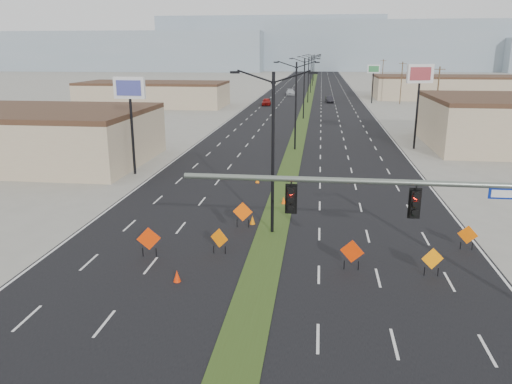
# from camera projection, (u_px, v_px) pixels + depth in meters

# --- Properties ---
(ground) EXTENTS (600.00, 600.00, 0.00)m
(ground) POSITION_uv_depth(u_px,v_px,m) (244.00, 334.00, 20.41)
(ground) COLOR gray
(ground) RESTS_ON ground
(road_surface) EXTENTS (25.00, 400.00, 0.02)m
(road_surface) POSITION_uv_depth(u_px,v_px,m) (308.00, 101.00, 115.87)
(road_surface) COLOR black
(road_surface) RESTS_ON ground
(median_strip) EXTENTS (2.00, 400.00, 0.04)m
(median_strip) POSITION_uv_depth(u_px,v_px,m) (308.00, 101.00, 115.87)
(median_strip) COLOR #334418
(median_strip) RESTS_ON ground
(building_sw_far) EXTENTS (30.00, 14.00, 4.50)m
(building_sw_far) POSITION_uv_depth(u_px,v_px,m) (154.00, 95.00, 104.82)
(building_sw_far) COLOR tan
(building_sw_far) RESTS_ON ground
(building_se_far) EXTENTS (44.00, 16.00, 5.00)m
(building_se_far) POSITION_uv_depth(u_px,v_px,m) (468.00, 88.00, 120.12)
(building_se_far) COLOR tan
(building_se_far) RESTS_ON ground
(mesa_west) EXTENTS (180.00, 50.00, 22.00)m
(mesa_west) POSITION_uv_depth(u_px,v_px,m) (116.00, 51.00, 299.26)
(mesa_west) COLOR #879AA8
(mesa_west) RESTS_ON ground
(mesa_center) EXTENTS (220.00, 50.00, 28.00)m
(mesa_center) POSITION_uv_depth(u_px,v_px,m) (385.00, 46.00, 298.10)
(mesa_center) COLOR #879AA8
(mesa_center) RESTS_ON ground
(mesa_backdrop) EXTENTS (140.00, 50.00, 32.00)m
(mesa_backdrop) POSITION_uv_depth(u_px,v_px,m) (272.00, 43.00, 325.15)
(mesa_backdrop) COLOR #879AA8
(mesa_backdrop) RESTS_ON ground
(signal_mast) EXTENTS (16.30, 0.60, 8.00)m
(signal_mast) POSITION_uv_depth(u_px,v_px,m) (462.00, 216.00, 19.98)
(signal_mast) COLOR slate
(signal_mast) RESTS_ON ground
(streetlight_0) EXTENTS (5.15, 0.24, 10.02)m
(streetlight_0) POSITION_uv_depth(u_px,v_px,m) (273.00, 149.00, 30.39)
(streetlight_0) COLOR black
(streetlight_0) RESTS_ON ground
(streetlight_1) EXTENTS (5.15, 0.24, 10.02)m
(streetlight_1) POSITION_uv_depth(u_px,v_px,m) (296.00, 103.00, 57.12)
(streetlight_1) COLOR black
(streetlight_1) RESTS_ON ground
(streetlight_2) EXTENTS (5.15, 0.24, 10.02)m
(streetlight_2) POSITION_uv_depth(u_px,v_px,m) (304.00, 87.00, 83.85)
(streetlight_2) COLOR black
(streetlight_2) RESTS_ON ground
(streetlight_3) EXTENTS (5.15, 0.24, 10.02)m
(streetlight_3) POSITION_uv_depth(u_px,v_px,m) (308.00, 78.00, 110.57)
(streetlight_3) COLOR black
(streetlight_3) RESTS_ON ground
(streetlight_4) EXTENTS (5.15, 0.24, 10.02)m
(streetlight_4) POSITION_uv_depth(u_px,v_px,m) (311.00, 73.00, 137.30)
(streetlight_4) COLOR black
(streetlight_4) RESTS_ON ground
(streetlight_5) EXTENTS (5.15, 0.24, 10.02)m
(streetlight_5) POSITION_uv_depth(u_px,v_px,m) (313.00, 69.00, 164.03)
(streetlight_5) COLOR black
(streetlight_5) RESTS_ON ground
(streetlight_6) EXTENTS (5.15, 0.24, 10.02)m
(streetlight_6) POSITION_uv_depth(u_px,v_px,m) (314.00, 67.00, 190.75)
(streetlight_6) COLOR black
(streetlight_6) RESTS_ON ground
(utility_pole_1) EXTENTS (1.60, 0.20, 9.00)m
(utility_pole_1) POSITION_uv_depth(u_px,v_px,m) (437.00, 96.00, 73.98)
(utility_pole_1) COLOR #4C3823
(utility_pole_1) RESTS_ON ground
(utility_pole_2) EXTENTS (1.60, 0.20, 9.00)m
(utility_pole_2) POSITION_uv_depth(u_px,v_px,m) (401.00, 82.00, 107.39)
(utility_pole_2) COLOR #4C3823
(utility_pole_2) RESTS_ON ground
(utility_pole_3) EXTENTS (1.60, 0.20, 9.00)m
(utility_pole_3) POSITION_uv_depth(u_px,v_px,m) (382.00, 75.00, 140.80)
(utility_pole_3) COLOR #4C3823
(utility_pole_3) RESTS_ON ground
(car_left) EXTENTS (2.04, 4.60, 1.54)m
(car_left) POSITION_uv_depth(u_px,v_px,m) (266.00, 102.00, 106.23)
(car_left) COLOR maroon
(car_left) RESTS_ON ground
(car_mid) EXTENTS (1.95, 4.43, 1.42)m
(car_mid) POSITION_uv_depth(u_px,v_px,m) (329.00, 99.00, 112.02)
(car_mid) COLOR black
(car_mid) RESTS_ON ground
(car_far) EXTENTS (2.57, 5.51, 1.56)m
(car_far) POSITION_uv_depth(u_px,v_px,m) (290.00, 92.00, 130.66)
(car_far) COLOR #B7BBC1
(car_far) RESTS_ON ground
(construction_sign_0) EXTENTS (1.28, 0.43, 1.77)m
(construction_sign_0) POSITION_uv_depth(u_px,v_px,m) (149.00, 240.00, 27.74)
(construction_sign_0) COLOR red
(construction_sign_0) RESTS_ON ground
(construction_sign_1) EXTENTS (1.08, 0.47, 1.53)m
(construction_sign_1) POSITION_uv_depth(u_px,v_px,m) (219.00, 239.00, 28.23)
(construction_sign_1) COLOR orange
(construction_sign_1) RESTS_ON ground
(construction_sign_2) EXTENTS (1.30, 0.05, 1.73)m
(construction_sign_2) POSITION_uv_depth(u_px,v_px,m) (243.00, 213.00, 32.48)
(construction_sign_2) COLOR #FF5605
(construction_sign_2) RESTS_ON ground
(construction_sign_3) EXTENTS (1.23, 0.38, 1.69)m
(construction_sign_3) POSITION_uv_depth(u_px,v_px,m) (352.00, 252.00, 26.11)
(construction_sign_3) COLOR red
(construction_sign_3) RESTS_ON ground
(construction_sign_4) EXTENTS (1.14, 0.28, 1.55)m
(construction_sign_4) POSITION_uv_depth(u_px,v_px,m) (432.00, 260.00, 25.42)
(construction_sign_4) COLOR orange
(construction_sign_4) RESTS_ON ground
(construction_sign_5) EXTENTS (1.07, 0.41, 1.50)m
(construction_sign_5) POSITION_uv_depth(u_px,v_px,m) (468.00, 236.00, 28.82)
(construction_sign_5) COLOR #DA5804
(construction_sign_5) RESTS_ON ground
(cone_0) EXTENTS (0.44, 0.44, 0.63)m
(cone_0) POSITION_uv_depth(u_px,v_px,m) (177.00, 276.00, 24.92)
(cone_0) COLOR red
(cone_0) RESTS_ON ground
(cone_1) EXTENTS (0.43, 0.43, 0.61)m
(cone_1) POSITION_uv_depth(u_px,v_px,m) (252.00, 220.00, 33.25)
(cone_1) COLOR orange
(cone_1) RESTS_ON ground
(cone_2) EXTENTS (0.45, 0.45, 0.60)m
(cone_2) POSITION_uv_depth(u_px,v_px,m) (284.00, 200.00, 37.63)
(cone_2) COLOR #FE5405
(cone_2) RESTS_ON ground
(cone_3) EXTENTS (0.44, 0.44, 0.60)m
(cone_3) POSITION_uv_depth(u_px,v_px,m) (257.00, 180.00, 43.71)
(cone_3) COLOR #FF6D05
(cone_3) RESTS_ON ground
(pole_sign_west) EXTENTS (2.93, 0.50, 8.94)m
(pole_sign_west) POSITION_uv_depth(u_px,v_px,m) (130.00, 96.00, 45.12)
(pole_sign_west) COLOR black
(pole_sign_west) RESTS_ON ground
(pole_sign_east_near) EXTENTS (3.14, 1.28, 9.74)m
(pole_sign_east_near) POSITION_uv_depth(u_px,v_px,m) (420.00, 80.00, 57.03)
(pole_sign_east_near) COLOR black
(pole_sign_east_near) RESTS_ON ground
(pole_sign_east_far) EXTENTS (2.74, 0.63, 8.33)m
(pole_sign_east_far) POSITION_uv_depth(u_px,v_px,m) (374.00, 72.00, 108.85)
(pole_sign_east_far) COLOR black
(pole_sign_east_far) RESTS_ON ground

